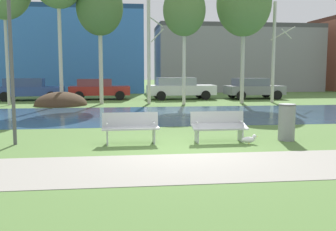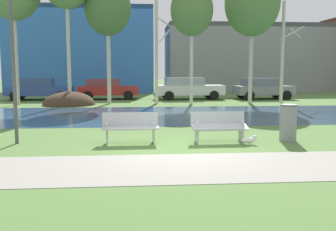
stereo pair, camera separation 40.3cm
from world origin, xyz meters
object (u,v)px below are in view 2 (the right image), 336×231
parked_wagon_fourth_grey (262,88)px  parked_sedan_second_red (107,88)px  trash_bin (288,122)px  bench_left (130,127)px  parked_hatch_third_white (188,88)px  bench_right (219,126)px  streetlamp (10,2)px  seagull (249,140)px  parked_van_nearest_blue (38,88)px

parked_wagon_fourth_grey → parked_sedan_second_red: bearing=176.3°
trash_bin → parked_sedan_second_red: bearing=111.2°
bench_left → parked_hatch_third_white: parked_hatch_third_white is taller
parked_hatch_third_white → bench_left: bearing=-103.4°
bench_right → streetlamp: bearing=177.7°
streetlamp → parked_hatch_third_white: bearing=66.0°
seagull → streetlamp: (-6.55, 0.71, 3.79)m
bench_left → streetlamp: 4.73m
parked_van_nearest_blue → parked_hatch_third_white: size_ratio=0.94×
streetlamp → bench_right: bearing=-2.3°
parked_van_nearest_blue → parked_sedan_second_red: parked_van_nearest_blue is taller
trash_bin → parked_wagon_fourth_grey: parked_wagon_fourth_grey is taller
trash_bin → parked_wagon_fourth_grey: (4.52, 15.98, 0.22)m
bench_left → parked_sedan_second_red: (-1.86, 16.63, 0.29)m
streetlamp → parked_wagon_fourth_grey: (12.35, 15.70, -3.14)m
trash_bin → parked_sedan_second_red: 17.89m
bench_right → parked_van_nearest_blue: bearing=119.0°
bench_left → bench_right: (2.55, 0.00, 0.00)m
bench_left → parked_sedan_second_red: parked_sedan_second_red is taller
parked_van_nearest_blue → parked_wagon_fourth_grey: parked_van_nearest_blue is taller
parked_sedan_second_red → parked_hatch_third_white: 5.72m
parked_hatch_third_white → parked_wagon_fourth_grey: 5.29m
parked_van_nearest_blue → parked_hatch_third_white: bearing=-1.7°
bench_left → trash_bin: trash_bin is taller
streetlamp → parked_van_nearest_blue: 16.82m
parked_wagon_fourth_grey → trash_bin: bearing=-105.8°
parked_van_nearest_blue → streetlamp: bearing=-78.4°
parked_hatch_third_white → parked_wagon_fourth_grey: parked_hatch_third_white is taller
parked_van_nearest_blue → parked_hatch_third_white: parked_hatch_third_white is taller
bench_right → seagull: bearing=-32.0°
streetlamp → parked_hatch_third_white: size_ratio=1.24×
seagull → parked_sedan_second_red: parked_sedan_second_red is taller
parked_van_nearest_blue → parked_sedan_second_red: (4.68, 0.21, -0.02)m
bench_left → parked_sedan_second_red: 16.74m
bench_left → trash_bin: (4.60, -0.05, 0.09)m
seagull → parked_van_nearest_blue: parked_van_nearest_blue is taller
bench_right → streetlamp: (-5.78, 0.23, 3.45)m
streetlamp → parked_van_nearest_blue: (-3.31, 16.19, -3.13)m
bench_right → parked_sedan_second_red: size_ratio=0.38×
streetlamp → parked_van_nearest_blue: size_ratio=1.32×
trash_bin → seagull: (-1.28, -0.43, -0.43)m
parked_sedan_second_red → parked_wagon_fourth_grey: 11.00m
bench_left → streetlamp: streetlamp is taller
parked_wagon_fourth_grey → parked_hatch_third_white: bearing=178.0°
seagull → parked_wagon_fourth_grey: bearing=70.5°
bench_left → seagull: bearing=-8.2°
bench_left → parked_wagon_fourth_grey: size_ratio=0.39×
trash_bin → parked_sedan_second_red: size_ratio=0.26×
seagull → bench_left: bearing=171.8°
bench_right → seagull: bench_right is taller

